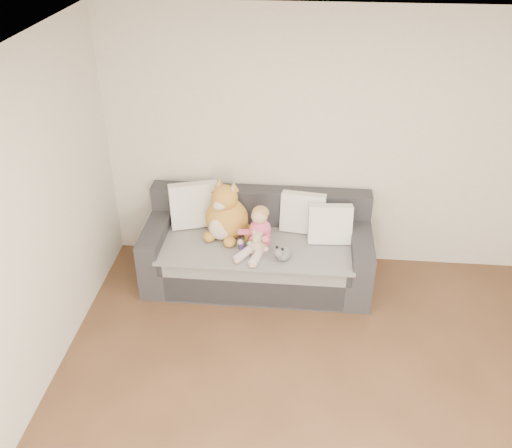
{
  "coord_description": "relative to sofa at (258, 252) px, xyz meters",
  "views": [
    {
      "loc": [
        -0.28,
        -2.61,
        3.51
      ],
      "look_at": [
        -0.7,
        1.87,
        0.75
      ],
      "focal_mm": 40.0,
      "sensor_mm": 36.0,
      "label": 1
    }
  ],
  "objects": [
    {
      "name": "room_shell",
      "position": [
        0.7,
        -1.64,
        0.99
      ],
      "size": [
        5.0,
        5.0,
        5.0
      ],
      "color": "brown",
      "rests_on": "ground"
    },
    {
      "name": "sofa",
      "position": [
        0.0,
        0.0,
        0.0
      ],
      "size": [
        2.2,
        0.94,
        0.85
      ],
      "color": "#28282D",
      "rests_on": "ground"
    },
    {
      "name": "cushion_left",
      "position": [
        -0.66,
        0.2,
        0.39
      ],
      "size": [
        0.53,
        0.36,
        0.46
      ],
      "rotation": [
        0.0,
        0.0,
        0.31
      ],
      "color": "white",
      "rests_on": "sofa"
    },
    {
      "name": "cushion_right_back",
      "position": [
        0.43,
        0.2,
        0.36
      ],
      "size": [
        0.45,
        0.25,
        0.41
      ],
      "rotation": [
        0.0,
        0.0,
        -0.13
      ],
      "color": "white",
      "rests_on": "sofa"
    },
    {
      "name": "cushion_right_front",
      "position": [
        0.69,
        0.02,
        0.35
      ],
      "size": [
        0.43,
        0.21,
        0.39
      ],
      "rotation": [
        0.0,
        0.0,
        0.07
      ],
      "color": "white",
      "rests_on": "sofa"
    },
    {
      "name": "toddler",
      "position": [
        0.02,
        -0.2,
        0.35
      ],
      "size": [
        0.33,
        0.46,
        0.45
      ],
      "rotation": [
        0.0,
        0.0,
        -0.37
      ],
      "color": "#D0497D",
      "rests_on": "sofa"
    },
    {
      "name": "plush_cat",
      "position": [
        -0.31,
        0.0,
        0.39
      ],
      "size": [
        0.49,
        0.44,
        0.63
      ],
      "rotation": [
        0.0,
        0.0,
        -0.34
      ],
      "color": "#A87125",
      "rests_on": "sofa"
    },
    {
      "name": "teddy_bear",
      "position": [
        0.02,
        -0.25,
        0.26
      ],
      "size": [
        0.19,
        0.15,
        0.24
      ],
      "rotation": [
        0.0,
        0.0,
        -0.27
      ],
      "color": "tan",
      "rests_on": "sofa"
    },
    {
      "name": "plush_cow",
      "position": [
        0.26,
        -0.34,
        0.24
      ],
      "size": [
        0.15,
        0.21,
        0.18
      ],
      "rotation": [
        0.0,
        0.0,
        -0.43
      ],
      "color": "white",
      "rests_on": "sofa"
    },
    {
      "name": "sippy_cup",
      "position": [
        -0.13,
        -0.2,
        0.22
      ],
      "size": [
        0.1,
        0.07,
        0.11
      ],
      "rotation": [
        0.0,
        0.0,
        0.2
      ],
      "color": "#573A9F",
      "rests_on": "sofa"
    }
  ]
}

